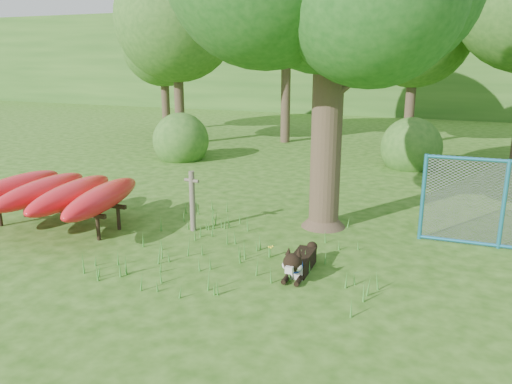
% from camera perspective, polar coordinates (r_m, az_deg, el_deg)
% --- Properties ---
extents(ground, '(80.00, 80.00, 0.00)m').
position_cam_1_polar(ground, '(7.81, -4.76, -9.10)').
color(ground, '#255010').
rests_on(ground, ground).
extents(wooden_post, '(0.32, 0.12, 1.16)m').
position_cam_1_polar(wooden_post, '(9.45, -7.29, -0.86)').
color(wooden_post, brown).
rests_on(wooden_post, ground).
extents(kayak_rack, '(3.16, 2.80, 0.92)m').
position_cam_1_polar(kayak_rack, '(10.25, -21.89, -0.07)').
color(kayak_rack, black).
rests_on(kayak_rack, ground).
extents(husky_dog, '(0.32, 1.22, 0.54)m').
position_cam_1_polar(husky_dog, '(7.66, 4.92, -8.05)').
color(husky_dog, black).
rests_on(husky_dog, ground).
extents(fence_section, '(2.69, 0.12, 2.62)m').
position_cam_1_polar(fence_section, '(9.43, 26.46, -1.31)').
color(fence_section, teal).
rests_on(fence_section, ground).
extents(wildflower_clump, '(0.10, 0.08, 0.21)m').
position_cam_1_polar(wildflower_clump, '(8.26, 1.64, -6.41)').
color(wildflower_clump, '#3E842B').
rests_on(wildflower_clump, ground).
extents(bg_tree_a, '(4.40, 4.40, 6.70)m').
position_cam_1_polar(bg_tree_a, '(19.07, -9.13, 18.82)').
color(bg_tree_a, '#3E2F21').
rests_on(bg_tree_a, ground).
extents(bg_tree_c, '(4.00, 4.00, 6.12)m').
position_cam_1_polar(bg_tree_c, '(19.43, 17.80, 17.13)').
color(bg_tree_c, '#3E2F21').
rests_on(bg_tree_c, ground).
extents(bg_tree_f, '(3.60, 3.60, 5.55)m').
position_cam_1_polar(bg_tree_f, '(22.90, -10.59, 16.22)').
color(bg_tree_f, '#3E2F21').
rests_on(bg_tree_f, ground).
extents(shrub_left, '(1.80, 1.80, 1.80)m').
position_cam_1_polar(shrub_left, '(16.43, -8.50, 3.74)').
color(shrub_left, '#2E5E1E').
rests_on(shrub_left, ground).
extents(shrub_mid, '(1.80, 1.80, 1.80)m').
position_cam_1_polar(shrub_mid, '(15.71, 17.14, 2.71)').
color(shrub_mid, '#2E5E1E').
rests_on(shrub_mid, ground).
extents(wooded_hillside, '(80.00, 12.00, 6.00)m').
position_cam_1_polar(wooded_hillside, '(34.48, 17.36, 14.15)').
color(wooded_hillside, '#2E5E1E').
rests_on(wooded_hillside, ground).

